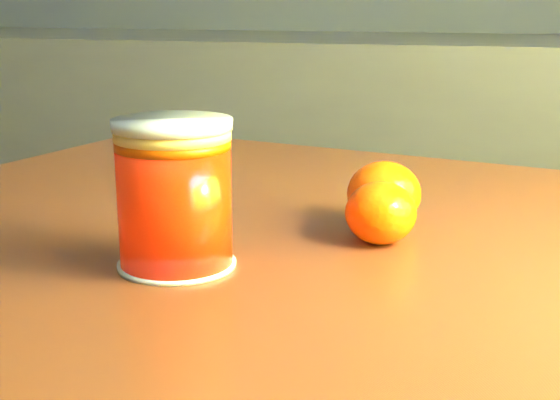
% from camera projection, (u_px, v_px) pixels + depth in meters
% --- Properties ---
extents(kitchen_counter, '(3.15, 0.60, 0.90)m').
position_uv_depth(kitchen_counter, '(140.00, 201.00, 2.14)').
color(kitchen_counter, '#4C4B50').
rests_on(kitchen_counter, ground).
extents(table, '(1.18, 0.92, 0.79)m').
position_uv_depth(table, '(384.00, 359.00, 0.66)').
color(table, brown).
rests_on(table, ground).
extents(juice_glass, '(0.09, 0.09, 0.11)m').
position_uv_depth(juice_glass, '(175.00, 195.00, 0.58)').
color(juice_glass, '#FF2205').
rests_on(juice_glass, table).
extents(orange_front, '(0.08, 0.08, 0.05)m').
position_uv_depth(orange_front, '(381.00, 213.00, 0.64)').
color(orange_front, '#FF5305').
rests_on(orange_front, table).
extents(orange_back, '(0.07, 0.07, 0.06)m').
position_uv_depth(orange_back, '(384.00, 194.00, 0.69)').
color(orange_back, '#FF5305').
rests_on(orange_back, table).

